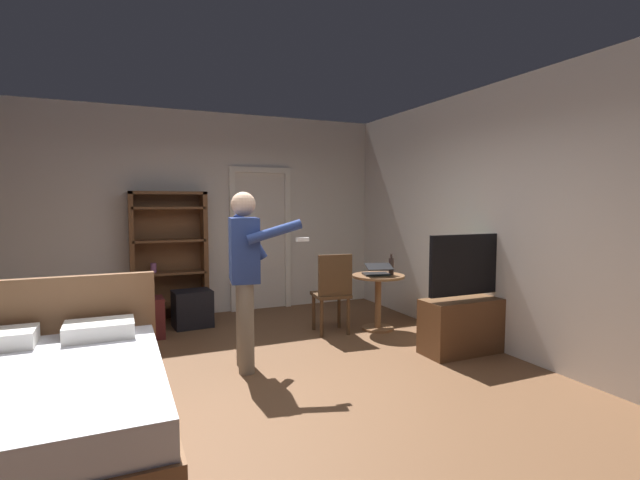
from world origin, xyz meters
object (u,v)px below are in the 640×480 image
object	(u,v)px
side_table	(378,293)
person_blue_shirt	(245,268)
wooden_chair	(333,290)
bookshelf	(169,251)
laptop	(377,271)
suitcase_dark	(192,309)
bed	(39,411)
bottle_on_table	(391,266)
suitcase_small	(138,319)
tv_flatscreen	(471,317)

from	to	relation	value
side_table	person_blue_shirt	distance (m)	2.07
wooden_chair	bookshelf	bearing A→B (deg)	139.32
laptop	suitcase_dark	xyz separation A→B (m)	(-2.09, 1.12, -0.51)
bed	bookshelf	distance (m)	3.50
bottle_on_table	person_blue_shirt	world-z (taller)	person_blue_shirt
bottle_on_table	wooden_chair	bearing A→B (deg)	169.82
person_blue_shirt	suitcase_small	xyz separation A→B (m)	(-0.92, 1.47, -0.75)
laptop	tv_flatscreen	bearing A→B (deg)	-65.42
bookshelf	side_table	xyz separation A→B (m)	(2.36, -1.56, -0.48)
bed	side_table	distance (m)	3.87
person_blue_shirt	bookshelf	bearing A→B (deg)	101.99
laptop	bottle_on_table	xyz separation A→B (m)	(0.18, -0.04, 0.06)
side_table	suitcase_small	size ratio (longest dim) A/B	1.22
bed	suitcase_dark	world-z (taller)	bed
bed	side_table	world-z (taller)	bed
person_blue_shirt	suitcase_small	world-z (taller)	person_blue_shirt
side_table	bottle_on_table	world-z (taller)	bottle_on_table
side_table	laptop	size ratio (longest dim) A/B	1.76
suitcase_small	bottle_on_table	bearing A→B (deg)	-17.25
suitcase_dark	bottle_on_table	bearing A→B (deg)	-31.99
bottle_on_table	person_blue_shirt	bearing A→B (deg)	-163.33
suitcase_dark	bookshelf	bearing A→B (deg)	110.34
bed	laptop	bearing A→B (deg)	25.60
side_table	bottle_on_table	size ratio (longest dim) A/B	2.62
wooden_chair	bed	bearing A→B (deg)	-148.71
bookshelf	suitcase_dark	world-z (taller)	bookshelf
bottle_on_table	wooden_chair	size ratio (longest dim) A/B	0.27
wooden_chair	suitcase_small	world-z (taller)	wooden_chair
laptop	bottle_on_table	size ratio (longest dim) A/B	1.48
side_table	suitcase_small	world-z (taller)	side_table
laptop	suitcase_dark	bearing A→B (deg)	151.78
bookshelf	side_table	world-z (taller)	bookshelf
laptop	suitcase_dark	world-z (taller)	laptop
tv_flatscreen	suitcase_small	size ratio (longest dim) A/B	2.23
bottle_on_table	person_blue_shirt	distance (m)	2.12
laptop	suitcase_small	xyz separation A→B (m)	(-2.76, 0.83, -0.51)
tv_flatscreen	suitcase_small	world-z (taller)	tv_flatscreen
wooden_chair	side_table	bearing A→B (deg)	-5.12
wooden_chair	person_blue_shirt	size ratio (longest dim) A/B	0.58
bottle_on_table	wooden_chair	world-z (taller)	wooden_chair
tv_flatscreen	wooden_chair	xyz separation A→B (m)	(-1.08, 1.21, 0.16)
wooden_chair	person_blue_shirt	xyz separation A→B (m)	(-1.27, -0.74, 0.44)
bottle_on_table	person_blue_shirt	xyz separation A→B (m)	(-2.02, -0.61, 0.17)
suitcase_small	person_blue_shirt	bearing A→B (deg)	-58.95
bed	wooden_chair	distance (m)	3.37
bottle_on_table	suitcase_small	distance (m)	3.12
bed	tv_flatscreen	bearing A→B (deg)	7.78
bookshelf	suitcase_dark	size ratio (longest dim) A/B	3.70
bottle_on_table	suitcase_small	size ratio (longest dim) A/B	0.47
bottle_on_table	wooden_chair	xyz separation A→B (m)	(-0.75, 0.13, -0.27)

